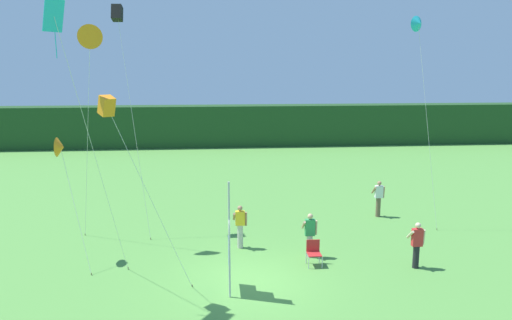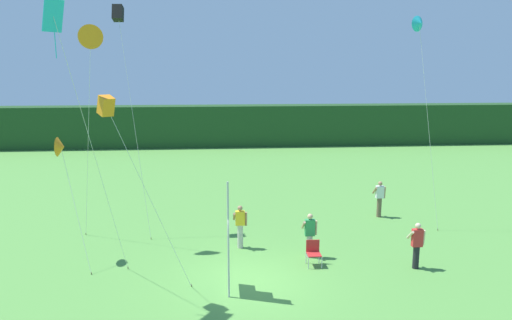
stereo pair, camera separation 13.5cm
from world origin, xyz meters
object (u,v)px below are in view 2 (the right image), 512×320
Objects in this scene: kite_orange_delta_3 at (61,147)px; kite_orange_box_4 at (107,107)px; person_near_banner at (310,234)px; folding_chair at (313,251)px; kite_cyan_delta_2 at (419,25)px; kite_cyan_diamond_5 at (58,34)px; banner_flag at (228,240)px; kite_orange_delta_0 at (91,37)px; person_mid_field at (417,244)px; person_far_left at (240,225)px; person_far_right at (380,198)px; kite_black_box_1 at (118,15)px.

kite_orange_box_4 is (2.43, -3.28, 1.69)m from kite_orange_delta_3.
person_near_banner reaches higher than folding_chair.
kite_cyan_diamond_5 is (-12.90, -6.13, -0.82)m from kite_cyan_delta_2.
folding_chair is at bearing -140.29° from kite_cyan_delta_2.
kite_orange_delta_3 is (-5.86, 3.34, 2.41)m from banner_flag.
person_mid_field is at bearing -16.89° from kite_orange_delta_0.
folding_chair is 10.61m from kite_cyan_delta_2.
kite_orange_delta_3 is at bearing 175.50° from person_near_banner.
kite_orange_delta_0 reaches higher than banner_flag.
person_mid_field is 3.60m from folding_chair.
kite_orange_delta_3 is (-12.47, 2.00, 3.27)m from person_mid_field.
person_far_left is 7.34m from kite_orange_box_4.
banner_flag is at bearing -135.38° from person_far_right.
kite_orange_delta_3 reaches higher than person_far_left.
folding_chair is 8.62m from kite_orange_box_4.
person_near_banner is 0.19× the size of kite_cyan_diamond_5.
kite_cyan_diamond_5 is (-7.71, -1.82, 7.37)m from folding_chair.
person_far_right is at bearing 2.25° from kite_black_box_1.
kite_cyan_delta_2 reaches higher than person_near_banner.
kite_cyan_delta_2 is at bearing 71.35° from person_mid_field.
banner_flag is at bearing -0.98° from kite_orange_box_4.
kite_cyan_diamond_5 reaches higher than kite_orange_box_4.
folding_chair is at bearing 31.93° from banner_flag.
person_near_banner is 0.37× the size of kite_orange_delta_3.
kite_cyan_delta_2 is at bearing 25.41° from kite_cyan_diamond_5.
kite_orange_delta_3 reaches higher than banner_flag.
person_mid_field is at bearing -9.32° from folding_chair.
kite_cyan_delta_2 is (5.19, 3.59, 7.81)m from person_near_banner.
kite_orange_delta_3 is at bearing 126.51° from kite_orange_box_4.
banner_flag is at bearing -143.01° from kite_cyan_delta_2.
kite_orange_delta_0 is 0.97× the size of kite_cyan_diamond_5.
kite_cyan_delta_2 is (7.72, 2.46, 7.79)m from person_far_left.
person_mid_field is 5.87m from person_far_right.
person_mid_field is 6.54m from person_far_left.
kite_orange_delta_0 is at bearing 93.81° from kite_cyan_diamond_5.
kite_black_box_1 is at bearing 153.69° from person_mid_field.
kite_cyan_diamond_5 is at bearing -144.72° from person_far_left.
person_far_right is at bearing 10.74° from kite_orange_delta_0.
kite_black_box_1 is (-7.34, 4.80, 8.55)m from folding_chair.
kite_orange_delta_0 is (-8.03, 2.93, 7.56)m from folding_chair.
kite_orange_delta_0 reaches higher than person_mid_field.
banner_flag is 2.13× the size of person_far_left.
folding_chair is (0.01, -0.72, -0.38)m from person_near_banner.
kite_black_box_1 is (-11.52, -0.45, 8.14)m from person_far_right.
kite_cyan_delta_2 reaches higher than person_mid_field.
kite_orange_delta_0 is 4.77m from kite_cyan_diamond_5.
kite_cyan_delta_2 reaches higher than person_far_right.
kite_black_box_1 is at bearing 97.08° from kite_orange_box_4.
kite_orange_delta_3 is 5.09m from kite_cyan_diamond_5.
kite_cyan_delta_2 is at bearing 36.99° from banner_flag.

